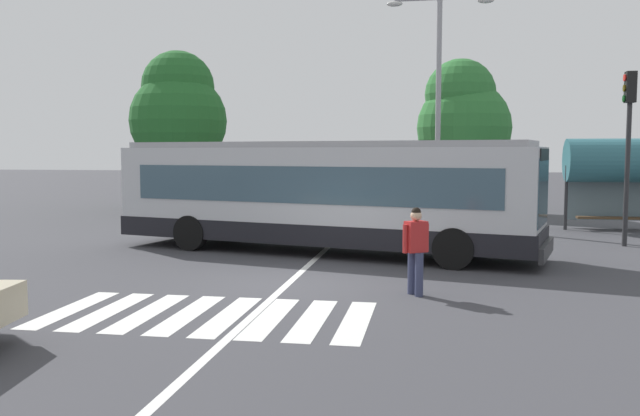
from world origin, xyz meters
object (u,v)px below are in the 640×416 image
at_px(parked_car_black, 389,199).
at_px(bus_stop_shelter, 624,162).
at_px(parked_car_red, 323,199).
at_px(parked_car_charcoal, 258,199).
at_px(parked_car_silver, 454,201).
at_px(background_tree_left, 178,111).
at_px(city_transit_bus, 321,195).
at_px(background_tree_right, 463,118).
at_px(pedestrian_crossing_street, 416,246).
at_px(twin_arm_street_lamp, 439,85).
at_px(parked_car_white, 204,197).
at_px(traffic_light_far_corner, 629,131).

distance_m(parked_car_black, bus_stop_shelter, 9.27).
bearing_deg(parked_car_red, parked_car_charcoal, -167.48).
bearing_deg(parked_car_silver, bus_stop_shelter, -27.56).
distance_m(parked_car_red, background_tree_left, 8.50).
xyz_separation_m(city_transit_bus, bus_stop_shelter, (9.63, 6.81, 0.83)).
bearing_deg(parked_car_silver, parked_car_black, 170.54).
bearing_deg(background_tree_left, bus_stop_shelter, -15.83).
xyz_separation_m(parked_car_black, background_tree_right, (3.17, 3.03, 3.56)).
relative_size(parked_car_black, bus_stop_shelter, 1.19).
bearing_deg(parked_car_silver, pedestrian_crossing_street, -94.50).
bearing_deg(parked_car_red, twin_arm_street_lamp, -28.71).
bearing_deg(parked_car_silver, parked_car_white, 178.88).
height_order(parked_car_white, traffic_light_far_corner, traffic_light_far_corner).
relative_size(pedestrian_crossing_street, twin_arm_street_lamp, 0.20).
relative_size(parked_car_red, background_tree_right, 0.66).
bearing_deg(twin_arm_street_lamp, bus_stop_shelter, -6.20).
bearing_deg(background_tree_left, parked_car_silver, -10.02).
height_order(parked_car_charcoal, parked_car_silver, same).
bearing_deg(traffic_light_far_corner, city_transit_bus, -162.59).
xyz_separation_m(parked_car_white, background_tree_left, (-1.96, 2.05, 3.94)).
bearing_deg(background_tree_right, traffic_light_far_corner, -67.90).
distance_m(parked_car_white, background_tree_right, 12.29).
height_order(parked_car_red, background_tree_right, background_tree_right).
relative_size(background_tree_left, background_tree_right, 1.08).
relative_size(pedestrian_crossing_street, parked_car_silver, 0.37).
relative_size(parked_car_red, parked_car_silver, 1.00).
distance_m(bus_stop_shelter, background_tree_left, 19.40).
xyz_separation_m(pedestrian_crossing_street, parked_car_black, (-1.54, 15.39, -0.20)).
bearing_deg(city_transit_bus, parked_car_charcoal, 114.52).
height_order(parked_car_red, background_tree_left, background_tree_left).
distance_m(city_transit_bus, background_tree_left, 15.31).
bearing_deg(bus_stop_shelter, city_transit_bus, -144.73).
distance_m(parked_car_charcoal, parked_car_red, 2.80).
relative_size(city_transit_bus, pedestrian_crossing_street, 7.08).
xyz_separation_m(parked_car_black, parked_car_silver, (2.72, -0.45, 0.00)).
xyz_separation_m(parked_car_red, background_tree_right, (5.97, 3.15, 3.56)).
distance_m(city_transit_bus, background_tree_right, 14.25).
bearing_deg(twin_arm_street_lamp, parked_car_red, 151.29).
bearing_deg(parked_car_charcoal, background_tree_right, 23.35).
relative_size(traffic_light_far_corner, bus_stop_shelter, 1.31).
bearing_deg(background_tree_left, twin_arm_street_lamp, -20.65).
bearing_deg(background_tree_left, city_transit_bus, -53.59).
distance_m(parked_car_charcoal, twin_arm_street_lamp, 9.01).
xyz_separation_m(parked_car_black, background_tree_left, (-10.08, 1.81, 3.94)).
xyz_separation_m(parked_car_white, bus_stop_shelter, (16.58, -3.20, 1.65)).
height_order(parked_car_silver, bus_stop_shelter, bus_stop_shelter).
bearing_deg(parked_car_black, pedestrian_crossing_street, -84.29).
height_order(parked_car_white, parked_car_silver, same).
distance_m(city_transit_bus, traffic_light_far_corner, 9.24).
distance_m(bus_stop_shelter, twin_arm_street_lamp, 7.09).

